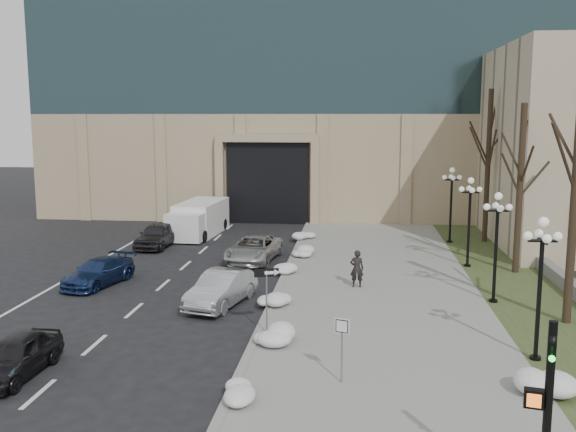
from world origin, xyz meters
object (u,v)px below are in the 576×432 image
one_way_sign (271,280)px  lamppost_a (541,270)px  keep_sign (342,337)px  car_d (254,249)px  car_c (99,272)px  box_truck (199,219)px  car_a (16,356)px  traffic_signal (545,426)px  lamppost_c (470,210)px  pedestrian (357,268)px  car_e (157,235)px  car_b (221,289)px  lamppost_d (451,195)px  lamppost_b (497,233)px

one_way_sign → lamppost_a: (8.83, -1.61, 1.01)m
keep_sign → one_way_sign: bearing=141.7°
car_d → lamppost_a: bearing=-43.0°
car_c → box_truck: 13.16m
car_a → traffic_signal: traffic_signal is taller
car_a → lamppost_c: 22.70m
car_d → one_way_sign: 12.17m
pedestrian → lamppost_c: 7.74m
car_e → one_way_sign: one_way_sign is taller
car_b → lamppost_c: 14.06m
car_c → car_a: bearing=-66.8°
lamppost_a → car_b: bearing=155.9°
pedestrian → lamppost_c: bearing=-139.4°
one_way_sign → lamppost_d: (8.83, 17.89, 1.01)m
car_b → lamppost_d: lamppost_d is taller
box_truck → one_way_sign: size_ratio=2.80×
car_b → lamppost_b: 11.71m
lamppost_b → lamppost_c: 6.50m
car_a → one_way_sign: size_ratio=1.50×
pedestrian → lamppost_a: bearing=125.9°
car_b → car_c: 6.95m
car_d → traffic_signal: size_ratio=1.20×
car_e → box_truck: size_ratio=0.62×
one_way_sign → box_truck: bearing=93.2°
car_c → lamppost_b: bearing=10.0°
car_a → lamppost_b: 18.76m
car_e → pedestrian: pedestrian is taller
lamppost_c → lamppost_b: bearing=-90.0°
car_a → lamppost_c: (16.09, 15.82, 2.44)m
car_c → car_b: bearing=-8.3°
lamppost_a → car_a: bearing=-170.0°
car_a → one_way_sign: bearing=33.7°
keep_sign → lamppost_a: size_ratio=0.43×
car_b → lamppost_a: (11.38, -5.10, 2.35)m
car_a → keep_sign: keep_sign is taller
car_d → keep_sign: keep_sign is taller
car_e → lamppost_a: (17.78, -16.58, 2.33)m
box_truck → lamppost_d: size_ratio=1.47×
car_a → lamppost_a: (16.09, 2.82, 2.44)m
car_c → lamppost_d: (17.82, 11.77, 2.45)m
car_b → keep_sign: bearing=-42.2°
car_a → car_c: size_ratio=0.88×
car_a → car_e: bearing=97.3°
car_d → lamppost_d: 13.09m
one_way_sign → lamppost_d: bearing=45.7°
traffic_signal → car_c: bearing=145.9°
car_e → lamppost_b: lamppost_b is taller
car_e → pedestrian: 14.64m
keep_sign → lamppost_d: 22.94m
keep_sign → box_truck: bearing=132.5°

